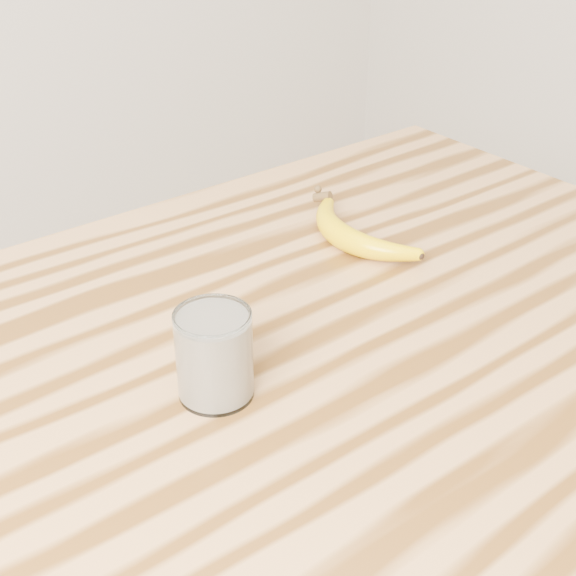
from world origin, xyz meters
TOP-DOWN VIEW (x-y plane):
  - table at (0.00, 0.00)m, footprint 1.20×0.80m
  - smoothie_glass at (-0.10, -0.02)m, footprint 0.07×0.07m
  - banana at (0.19, 0.13)m, footprint 0.11×0.27m

SIDE VIEW (x-z plane):
  - table at x=0.00m, z-range 0.32..1.22m
  - banana at x=0.19m, z-range 0.90..0.93m
  - smoothie_glass at x=-0.10m, z-range 0.90..0.99m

